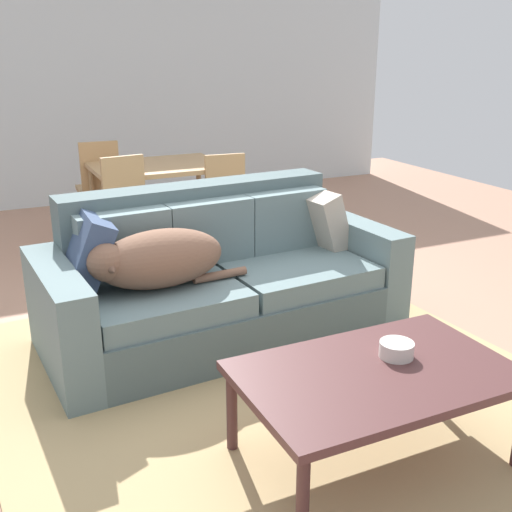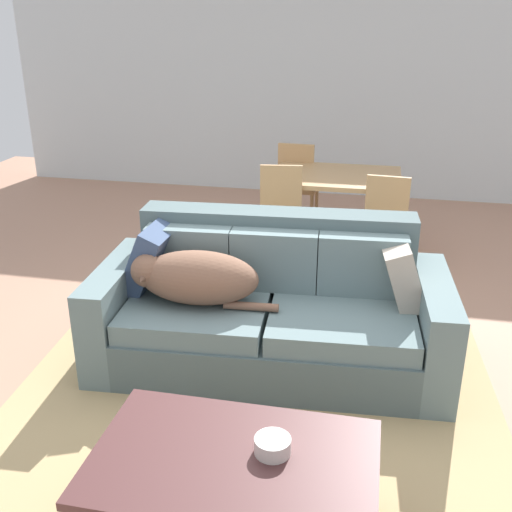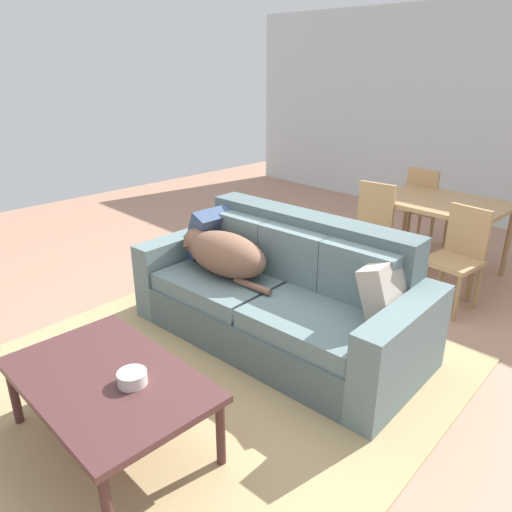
% 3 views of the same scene
% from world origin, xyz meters
% --- Properties ---
extents(ground_plane, '(10.00, 10.00, 0.00)m').
position_xyz_m(ground_plane, '(0.00, 0.00, 0.00)').
color(ground_plane, tan).
extents(back_partition, '(8.00, 0.12, 2.70)m').
position_xyz_m(back_partition, '(0.00, 4.00, 1.35)').
color(back_partition, silver).
rests_on(back_partition, ground).
extents(area_rug, '(3.07, 3.38, 0.01)m').
position_xyz_m(area_rug, '(0.04, -0.82, 0.01)').
color(area_rug, tan).
rests_on(area_rug, ground).
extents(couch, '(2.27, 1.13, 0.92)m').
position_xyz_m(couch, '(0.04, -0.00, 0.34)').
color(couch, '#4F6264').
rests_on(couch, ground).
extents(dog_on_left_cushion, '(0.93, 0.41, 0.33)m').
position_xyz_m(dog_on_left_cushion, '(-0.41, -0.19, 0.62)').
color(dog_on_left_cushion, brown).
rests_on(dog_on_left_cushion, couch).
extents(throw_pillow_by_left_arm, '(0.32, 0.44, 0.46)m').
position_xyz_m(throw_pillow_by_left_arm, '(-0.77, -0.00, 0.65)').
color(throw_pillow_by_left_arm, '#37496B').
rests_on(throw_pillow_by_left_arm, couch).
extents(throw_pillow_by_right_arm, '(0.32, 0.43, 0.43)m').
position_xyz_m(throw_pillow_by_right_arm, '(0.84, 0.10, 0.63)').
color(throw_pillow_by_right_arm, '#B4A898').
rests_on(throw_pillow_by_right_arm, couch).
extents(coffee_table, '(1.18, 0.75, 0.44)m').
position_xyz_m(coffee_table, '(0.16, -1.51, 0.40)').
color(coffee_table, '#512E2D').
rests_on(coffee_table, ground).
extents(bowl_on_coffee_table, '(0.15, 0.15, 0.07)m').
position_xyz_m(bowl_on_coffee_table, '(0.31, -1.45, 0.48)').
color(bowl_on_coffee_table, silver).
rests_on(bowl_on_coffee_table, coffee_table).
extents(dining_table, '(1.16, 0.88, 0.74)m').
position_xyz_m(dining_table, '(0.26, 2.02, 0.67)').
color(dining_table, tan).
rests_on(dining_table, ground).
extents(dining_chair_near_left, '(0.45, 0.45, 0.92)m').
position_xyz_m(dining_chair_near_left, '(-0.15, 1.44, 0.50)').
color(dining_chair_near_left, tan).
rests_on(dining_chair_near_left, ground).
extents(dining_chair_near_right, '(0.43, 0.43, 0.87)m').
position_xyz_m(dining_chair_near_right, '(0.72, 1.44, 0.48)').
color(dining_chair_near_right, tan).
rests_on(dining_chair_near_right, ground).
extents(dining_chair_far_left, '(0.42, 0.42, 0.92)m').
position_xyz_m(dining_chair_far_left, '(-0.17, 2.54, 0.51)').
color(dining_chair_far_left, tan).
rests_on(dining_chair_far_left, ground).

